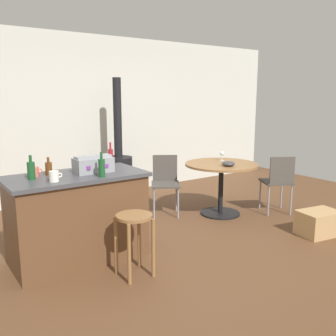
{
  "coord_description": "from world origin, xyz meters",
  "views": [
    {
      "loc": [
        -2.57,
        -3.24,
        1.71
      ],
      "look_at": [
        -0.01,
        0.42,
        0.85
      ],
      "focal_mm": 39.93,
      "sensor_mm": 36.0,
      "label": 1
    }
  ],
  "objects_px": {
    "bottle_3": "(102,167)",
    "serving_bowl": "(228,164)",
    "wooden_stool": "(134,230)",
    "bottle_0": "(111,157)",
    "folding_chair_near": "(165,180)",
    "cardboard_box": "(319,223)",
    "wood_stove": "(119,171)",
    "bottle_2": "(31,170)",
    "kitchen_island": "(78,217)",
    "cup_0": "(34,172)",
    "toolbox": "(93,164)",
    "dining_table": "(221,175)",
    "cup_1": "(54,176)",
    "wine_glass": "(222,154)",
    "folding_chair_far": "(278,180)",
    "bottle_1": "(49,168)"
  },
  "relations": [
    {
      "from": "cardboard_box",
      "to": "serving_bowl",
      "type": "bearing_deg",
      "value": 114.12
    },
    {
      "from": "bottle_1",
      "to": "cardboard_box",
      "type": "xyz_separation_m",
      "value": [
        2.95,
        -1.17,
        -0.84
      ]
    },
    {
      "from": "bottle_3",
      "to": "serving_bowl",
      "type": "bearing_deg",
      "value": 9.03
    },
    {
      "from": "wood_stove",
      "to": "bottle_3",
      "type": "distance_m",
      "value": 2.38
    },
    {
      "from": "wooden_stool",
      "to": "folding_chair_far",
      "type": "distance_m",
      "value": 2.73
    },
    {
      "from": "kitchen_island",
      "to": "bottle_2",
      "type": "height_order",
      "value": "bottle_2"
    },
    {
      "from": "cup_1",
      "to": "folding_chair_far",
      "type": "bearing_deg",
      "value": 0.23
    },
    {
      "from": "toolbox",
      "to": "wood_stove",
      "type": "bearing_deg",
      "value": 55.51
    },
    {
      "from": "folding_chair_near",
      "to": "cardboard_box",
      "type": "distance_m",
      "value": 2.14
    },
    {
      "from": "bottle_3",
      "to": "wood_stove",
      "type": "bearing_deg",
      "value": 58.59
    },
    {
      "from": "wood_stove",
      "to": "serving_bowl",
      "type": "relative_size",
      "value": 11.06
    },
    {
      "from": "wooden_stool",
      "to": "cup_0",
      "type": "distance_m",
      "value": 1.17
    },
    {
      "from": "bottle_0",
      "to": "cup_1",
      "type": "distance_m",
      "value": 0.88
    },
    {
      "from": "wood_stove",
      "to": "bottle_2",
      "type": "height_order",
      "value": "wood_stove"
    },
    {
      "from": "kitchen_island",
      "to": "wood_stove",
      "type": "distance_m",
      "value": 2.22
    },
    {
      "from": "wooden_stool",
      "to": "cup_1",
      "type": "bearing_deg",
      "value": 141.26
    },
    {
      "from": "dining_table",
      "to": "bottle_0",
      "type": "height_order",
      "value": "bottle_0"
    },
    {
      "from": "bottle_2",
      "to": "cup_0",
      "type": "xyz_separation_m",
      "value": [
        0.06,
        0.12,
        -0.04
      ]
    },
    {
      "from": "wood_stove",
      "to": "toolbox",
      "type": "distance_m",
      "value": 2.16
    },
    {
      "from": "folding_chair_far",
      "to": "bottle_2",
      "type": "bearing_deg",
      "value": 176.52
    },
    {
      "from": "folding_chair_near",
      "to": "wooden_stool",
      "type": "bearing_deg",
      "value": -133.22
    },
    {
      "from": "wood_stove",
      "to": "bottle_0",
      "type": "bearing_deg",
      "value": -120.16
    },
    {
      "from": "wine_glass",
      "to": "cardboard_box",
      "type": "distance_m",
      "value": 1.67
    },
    {
      "from": "dining_table",
      "to": "cardboard_box",
      "type": "relative_size",
      "value": 2.07
    },
    {
      "from": "folding_chair_near",
      "to": "bottle_2",
      "type": "distance_m",
      "value": 2.25
    },
    {
      "from": "wooden_stool",
      "to": "bottle_0",
      "type": "height_order",
      "value": "bottle_0"
    },
    {
      "from": "wood_stove",
      "to": "bottle_2",
      "type": "xyz_separation_m",
      "value": [
        -1.82,
        -1.7,
        0.5
      ]
    },
    {
      "from": "cardboard_box",
      "to": "toolbox",
      "type": "bearing_deg",
      "value": 157.62
    },
    {
      "from": "toolbox",
      "to": "cup_0",
      "type": "height_order",
      "value": "toolbox"
    },
    {
      "from": "wood_stove",
      "to": "kitchen_island",
      "type": "bearing_deg",
      "value": -128.73
    },
    {
      "from": "serving_bowl",
      "to": "bottle_2",
      "type": "bearing_deg",
      "value": -179.05
    },
    {
      "from": "kitchen_island",
      "to": "bottle_0",
      "type": "height_order",
      "value": "bottle_0"
    },
    {
      "from": "wooden_stool",
      "to": "folding_chair_far",
      "type": "xyz_separation_m",
      "value": [
        2.68,
        0.48,
        0.06
      ]
    },
    {
      "from": "wine_glass",
      "to": "serving_bowl",
      "type": "relative_size",
      "value": 0.8
    },
    {
      "from": "wood_stove",
      "to": "bottle_1",
      "type": "xyz_separation_m",
      "value": [
        -1.62,
        -1.6,
        0.48
      ]
    },
    {
      "from": "folding_chair_near",
      "to": "toolbox",
      "type": "relative_size",
      "value": 2.16
    },
    {
      "from": "serving_bowl",
      "to": "cardboard_box",
      "type": "distance_m",
      "value": 1.38
    },
    {
      "from": "toolbox",
      "to": "cup_1",
      "type": "distance_m",
      "value": 0.52
    },
    {
      "from": "kitchen_island",
      "to": "serving_bowl",
      "type": "height_order",
      "value": "kitchen_island"
    },
    {
      "from": "toolbox",
      "to": "wine_glass",
      "type": "xyz_separation_m",
      "value": [
        2.25,
        0.44,
        -0.14
      ]
    },
    {
      "from": "folding_chair_near",
      "to": "cup_1",
      "type": "bearing_deg",
      "value": -153.55
    },
    {
      "from": "folding_chair_far",
      "to": "wood_stove",
      "type": "distance_m",
      "value": 2.49
    },
    {
      "from": "kitchen_island",
      "to": "wooden_stool",
      "type": "bearing_deg",
      "value": -65.74
    },
    {
      "from": "folding_chair_near",
      "to": "serving_bowl",
      "type": "xyz_separation_m",
      "value": [
        0.58,
        -0.69,
        0.29
      ]
    },
    {
      "from": "dining_table",
      "to": "toolbox",
      "type": "bearing_deg",
      "value": -172.36
    },
    {
      "from": "bottle_1",
      "to": "kitchen_island",
      "type": "bearing_deg",
      "value": -28.02
    },
    {
      "from": "folding_chair_far",
      "to": "cup_1",
      "type": "height_order",
      "value": "cup_1"
    },
    {
      "from": "bottle_1",
      "to": "bottle_3",
      "type": "relative_size",
      "value": 0.74
    },
    {
      "from": "bottle_0",
      "to": "cup_0",
      "type": "height_order",
      "value": "bottle_0"
    },
    {
      "from": "folding_chair_far",
      "to": "wood_stove",
      "type": "relative_size",
      "value": 0.43
    }
  ]
}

